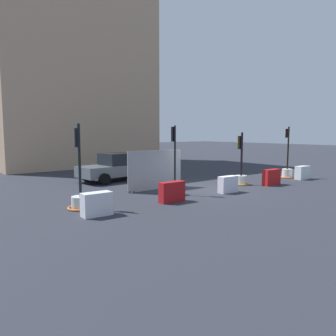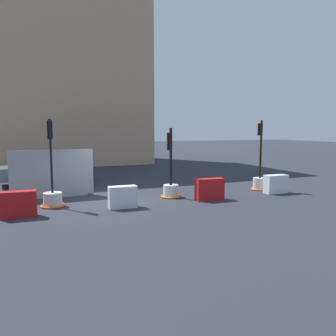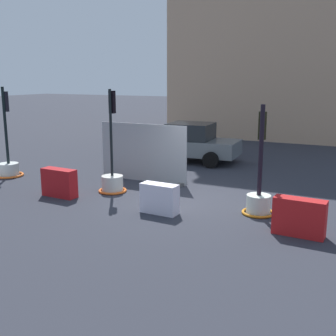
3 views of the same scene
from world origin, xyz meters
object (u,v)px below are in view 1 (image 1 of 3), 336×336
construction_barrier_3 (271,177)px  construction_barrier_2 (228,184)px  construction_barrier_4 (302,173)px  traffic_light_0 (80,197)px  traffic_light_1 (175,185)px  car_grey_saloon (116,167)px  traffic_light_3 (287,169)px  construction_barrier_1 (172,192)px  traffic_light_2 (241,176)px  construction_barrier_0 (97,204)px

construction_barrier_3 → construction_barrier_2: bearing=179.9°
construction_barrier_3 → construction_barrier_4: (3.41, 0.09, -0.03)m
traffic_light_0 → traffic_light_1: traffic_light_0 is taller
car_grey_saloon → construction_barrier_4: bearing=-36.2°
traffic_light_3 → construction_barrier_2: bearing=-171.3°
construction_barrier_1 → construction_barrier_3: 6.98m
construction_barrier_3 → traffic_light_2: bearing=137.5°
construction_barrier_4 → traffic_light_3: bearing=97.2°
construction_barrier_2 → traffic_light_1: bearing=152.2°
construction_barrier_1 → construction_barrier_4: (10.38, 0.03, -0.02)m
construction_barrier_1 → construction_barrier_2: construction_barrier_1 is taller
traffic_light_2 → construction_barrier_4: bearing=-12.5°
traffic_light_1 → traffic_light_3: bearing=-1.0°
traffic_light_1 → traffic_light_3: 9.14m
traffic_light_0 → car_grey_saloon: traffic_light_0 is taller
traffic_light_0 → construction_barrier_3: size_ratio=2.73×
traffic_light_2 → construction_barrier_0: 9.27m
traffic_light_0 → construction_barrier_0: traffic_light_0 is taller
car_grey_saloon → construction_barrier_1: bearing=-100.4°
traffic_light_3 → construction_barrier_3: 3.45m
traffic_light_0 → traffic_light_2: 9.20m
traffic_light_3 → car_grey_saloon: bearing=147.6°
traffic_light_3 → construction_barrier_3: size_ratio=2.75×
traffic_light_3 → construction_barrier_4: traffic_light_3 is taller
construction_barrier_4 → construction_barrier_0: bearing=-179.5°
traffic_light_3 → car_grey_saloon: size_ratio=0.72×
traffic_light_1 → construction_barrier_2: bearing=-27.8°
construction_barrier_3 → traffic_light_1: bearing=168.2°
construction_barrier_1 → construction_barrier_3: size_ratio=0.97×
traffic_light_3 → construction_barrier_3: bearing=-162.2°
traffic_light_0 → traffic_light_2: bearing=-1.3°
traffic_light_1 → car_grey_saloon: traffic_light_1 is taller
traffic_light_2 → construction_barrier_2: size_ratio=2.81×
traffic_light_0 → traffic_light_1: size_ratio=1.01×
traffic_light_3 → construction_barrier_4: 0.98m
traffic_light_3 → construction_barrier_2: size_ratio=3.16×
construction_barrier_2 → car_grey_saloon: size_ratio=0.23×
construction_barrier_0 → car_grey_saloon: bearing=55.6°
construction_barrier_3 → construction_barrier_4: size_ratio=1.11×
traffic_light_3 → construction_barrier_0: (-13.70, -1.08, -0.11)m
traffic_light_1 → traffic_light_2: (4.64, -0.11, 0.04)m
traffic_light_3 → traffic_light_2: bearing=179.3°
traffic_light_0 → construction_barrier_3: 10.49m
construction_barrier_0 → construction_barrier_1: bearing=1.4°
traffic_light_1 → construction_barrier_2: 2.59m
traffic_light_0 → construction_barrier_3: (10.41, -1.32, -0.03)m
traffic_light_3 → construction_barrier_4: (0.12, -0.96, -0.12)m
construction_barrier_3 → car_grey_saloon: 8.90m
construction_barrier_2 → car_grey_saloon: bearing=107.9°
traffic_light_2 → construction_barrier_1: 5.86m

